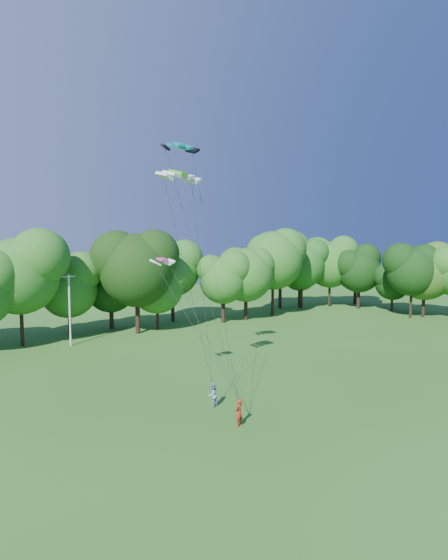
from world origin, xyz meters
TOP-DOWN VIEW (x-y plane):
  - ground at (0.00, 0.00)m, footprint 160.00×160.00m
  - utility_pole at (-3.70, 32.85)m, footprint 1.50×0.40m
  - kite_flyer_left at (-2.67, 6.25)m, footprint 0.71×0.59m
  - kite_flyer_right at (-2.08, 9.70)m, footprint 0.90×0.76m
  - kite_teal at (-1.56, 14.41)m, footprint 2.83×1.59m
  - kite_green at (-3.24, 11.87)m, footprint 3.18×1.83m
  - kite_pink at (-2.96, 14.59)m, footprint 1.75×0.85m
  - tree_back_center at (4.84, 34.16)m, footprint 9.67×9.67m
  - tree_back_east at (35.40, 35.54)m, footprint 8.33×8.33m
  - tree_flank_east at (43.14, 18.78)m, footprint 8.52×8.52m

SIDE VIEW (x-z plane):
  - ground at x=0.00m, z-range 0.00..0.00m
  - kite_flyer_right at x=-2.08m, z-range 0.00..1.63m
  - kite_flyer_left at x=-2.67m, z-range 0.00..1.66m
  - utility_pole at x=-3.70m, z-range 0.12..7.69m
  - tree_back_east at x=35.40m, z-range 1.51..13.63m
  - tree_flank_east at x=43.14m, z-range 1.54..13.93m
  - tree_back_center at x=4.84m, z-range 1.75..15.82m
  - kite_pink at x=-2.96m, z-range 9.60..9.87m
  - kite_green at x=-3.24m, z-range 15.32..15.84m
  - kite_teal at x=-1.56m, z-range 17.81..18.34m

